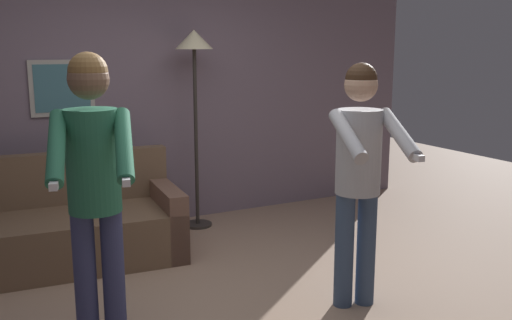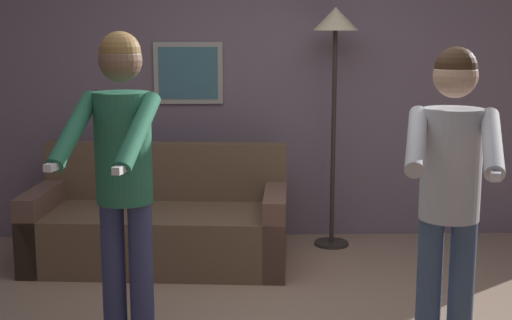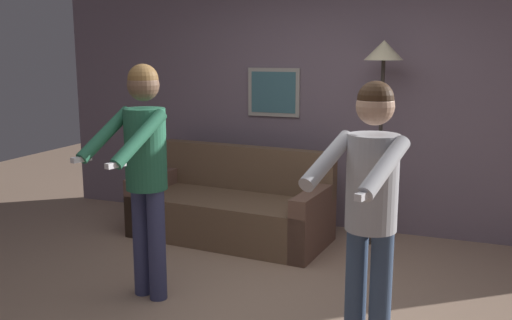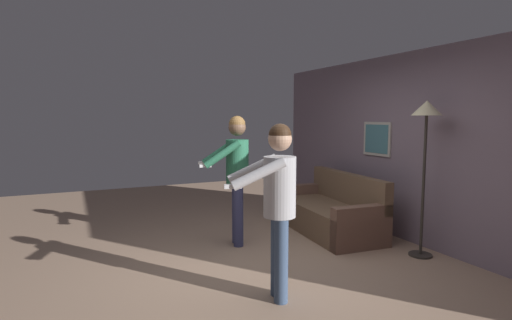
{
  "view_description": "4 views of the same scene",
  "coord_description": "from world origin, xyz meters",
  "px_view_note": "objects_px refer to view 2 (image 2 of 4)",
  "views": [
    {
      "loc": [
        -1.52,
        -3.24,
        1.76
      ],
      "look_at": [
        0.07,
        -0.2,
        1.07
      ],
      "focal_mm": 40.0,
      "sensor_mm": 36.0,
      "label": 1
    },
    {
      "loc": [
        -0.28,
        -3.75,
        1.73
      ],
      "look_at": [
        -0.18,
        -0.17,
        1.08
      ],
      "focal_mm": 50.0,
      "sensor_mm": 36.0,
      "label": 2
    },
    {
      "loc": [
        1.33,
        -3.49,
        1.83
      ],
      "look_at": [
        0.02,
        -0.13,
        1.13
      ],
      "focal_mm": 40.0,
      "sensor_mm": 36.0,
      "label": 3
    },
    {
      "loc": [
        4.0,
        -2.0,
        1.72
      ],
      "look_at": [
        0.07,
        -0.18,
        1.25
      ],
      "focal_mm": 28.0,
      "sensor_mm": 36.0,
      "label": 4
    }
  ],
  "objects_px": {
    "person_standing_left": "(122,162)",
    "torchiere_lamp": "(335,45)",
    "person_standing_right": "(450,180)",
    "couch": "(160,227)"
  },
  "relations": [
    {
      "from": "torchiere_lamp",
      "to": "person_standing_right",
      "type": "relative_size",
      "value": 1.15
    },
    {
      "from": "couch",
      "to": "person_standing_right",
      "type": "height_order",
      "value": "person_standing_right"
    },
    {
      "from": "couch",
      "to": "torchiere_lamp",
      "type": "relative_size",
      "value": 1.02
    },
    {
      "from": "person_standing_left",
      "to": "person_standing_right",
      "type": "relative_size",
      "value": 1.04
    },
    {
      "from": "couch",
      "to": "person_standing_left",
      "type": "xyz_separation_m",
      "value": [
        -0.02,
        -1.5,
        0.77
      ]
    },
    {
      "from": "person_standing_left",
      "to": "torchiere_lamp",
      "type": "bearing_deg",
      "value": 54.21
    },
    {
      "from": "person_standing_left",
      "to": "person_standing_right",
      "type": "distance_m",
      "value": 1.69
    },
    {
      "from": "couch",
      "to": "person_standing_right",
      "type": "relative_size",
      "value": 1.18
    },
    {
      "from": "person_standing_right",
      "to": "couch",
      "type": "bearing_deg",
      "value": 133.1
    },
    {
      "from": "couch",
      "to": "torchiere_lamp",
      "type": "xyz_separation_m",
      "value": [
        1.36,
        0.41,
        1.35
      ]
    }
  ]
}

